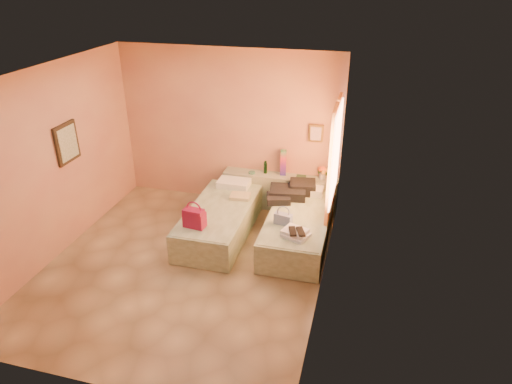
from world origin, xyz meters
TOP-DOWN VIEW (x-y plane):
  - ground at (0.00, 0.00)m, footprint 4.50×4.50m
  - room_walls at (0.21, 0.57)m, footprint 4.02×4.51m
  - headboard_ledge at (0.98, 2.10)m, footprint 2.05×0.30m
  - bed_left at (0.22, 0.96)m, footprint 0.92×2.01m
  - bed_right at (1.50, 1.05)m, footprint 0.92×2.01m
  - water_bottle at (0.70, 2.14)m, footprint 0.07×0.07m
  - rainbow_box at (1.01, 2.15)m, footprint 0.12×0.12m
  - small_dish at (0.46, 2.06)m, footprint 0.16×0.16m
  - green_book at (1.35, 2.11)m, footprint 0.17×0.13m
  - flower_vase at (1.72, 2.16)m, footprint 0.21×0.21m
  - magenta_handbag at (0.06, 0.31)m, footprint 0.34×0.21m
  - khaki_garment at (0.45, 1.38)m, footprint 0.35×0.30m
  - clothes_pile at (1.26, 1.62)m, footprint 0.81×0.81m
  - blue_handbag at (1.32, 0.72)m, footprint 0.28×0.16m
  - towel_stack at (1.57, 0.41)m, footprint 0.44×0.41m
  - sandal_pair at (1.58, 0.36)m, footprint 0.25×0.29m

SIDE VIEW (x-z plane):
  - ground at x=0.00m, z-range 0.00..0.00m
  - bed_left at x=0.22m, z-range 0.00..0.50m
  - bed_right at x=1.50m, z-range 0.00..0.50m
  - headboard_ledge at x=0.98m, z-range 0.00..0.65m
  - khaki_garment at x=0.45m, z-range 0.50..0.56m
  - towel_stack at x=1.57m, z-range 0.50..0.60m
  - blue_handbag at x=1.32m, z-range 0.50..0.67m
  - clothes_pile at x=1.26m, z-range 0.50..0.70m
  - sandal_pair at x=1.58m, z-range 0.60..0.63m
  - magenta_handbag at x=0.06m, z-range 0.50..0.80m
  - green_book at x=1.35m, z-range 0.65..0.68m
  - small_dish at x=0.46m, z-range 0.65..0.68m
  - water_bottle at x=0.70m, z-range 0.65..0.87m
  - flower_vase at x=1.72m, z-range 0.65..0.92m
  - rainbow_box at x=1.01m, z-range 0.65..1.11m
  - room_walls at x=0.21m, z-range 0.38..3.19m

